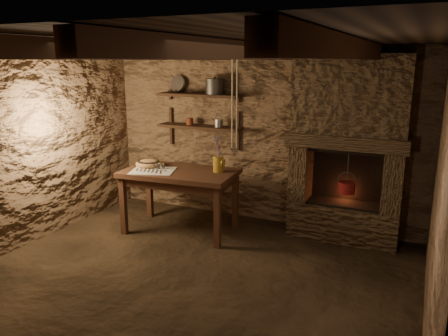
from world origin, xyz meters
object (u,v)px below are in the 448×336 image
at_px(stoneware_jug, 218,156).
at_px(wooden_bowl, 149,164).
at_px(work_table, 180,199).
at_px(iron_stockpot, 215,87).
at_px(red_pot, 347,187).

height_order(stoneware_jug, wooden_bowl, stoneware_jug).
relative_size(work_table, iron_stockpot, 5.99).
relative_size(stoneware_jug, red_pot, 0.87).
xyz_separation_m(iron_stockpot, red_pot, (1.88, -0.12, -1.16)).
bearing_deg(red_pot, work_table, -163.24).
height_order(iron_stockpot, red_pot, iron_stockpot).
xyz_separation_m(stoneware_jug, red_pot, (1.55, 0.45, -0.33)).
bearing_deg(red_pot, stoneware_jug, -163.81).
distance_m(work_table, red_pot, 2.14).
bearing_deg(work_table, red_pot, 11.52).
height_order(work_table, stoneware_jug, stoneware_jug).
height_order(work_table, iron_stockpot, iron_stockpot).
distance_m(stoneware_jug, red_pot, 1.64).
relative_size(wooden_bowl, iron_stockpot, 1.36).
bearing_deg(work_table, wooden_bowl, 174.16).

